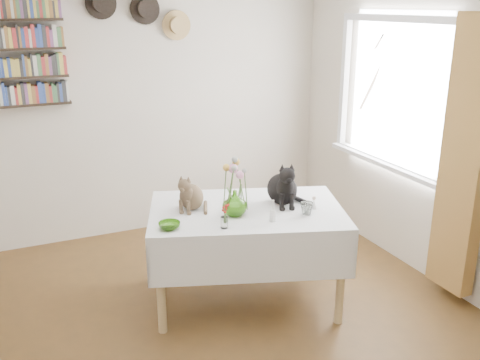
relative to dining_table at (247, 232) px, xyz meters
name	(u,v)px	position (x,y,z in m)	size (l,w,h in m)	color
room	(221,175)	(-0.41, -0.50, 0.66)	(4.08, 4.58, 2.58)	brown
window	(393,106)	(1.56, 0.30, 0.81)	(0.12, 1.52, 1.32)	white
curtain	(465,160)	(1.49, -0.62, 0.56)	(0.12, 0.38, 2.10)	brown
dining_table	(247,232)	(0.00, 0.00, 0.00)	(1.67, 1.35, 0.78)	white
tabby_cat	(191,190)	(-0.38, 0.18, 0.34)	(0.19, 0.25, 0.29)	brown
black_cat	(282,181)	(0.30, 0.00, 0.37)	(0.24, 0.31, 0.36)	black
flower_vase	(235,203)	(-0.13, -0.08, 0.29)	(0.18, 0.18, 0.19)	#76BE37
green_bowl	(169,226)	(-0.64, -0.12, 0.21)	(0.15, 0.15, 0.05)	#76BE37
drinking_glass	(307,208)	(0.36, -0.28, 0.24)	(0.10, 0.10, 0.09)	white
candlestick	(273,214)	(0.07, -0.29, 0.24)	(0.04, 0.04, 0.16)	white
berry_jar	(224,216)	(-0.29, -0.26, 0.28)	(0.05, 0.05, 0.21)	white
porcelain_figurine	(314,203)	(0.47, -0.20, 0.23)	(0.05, 0.05, 0.10)	white
flower_bouquet	(234,171)	(-0.13, -0.07, 0.53)	(0.17, 0.13, 0.39)	#4C7233
bookshelf_unit	(5,54)	(-1.51, 1.66, 1.26)	(1.00, 0.16, 0.91)	black
wall_hats	(142,13)	(-0.29, 1.68, 1.58)	(0.98, 0.09, 0.48)	black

